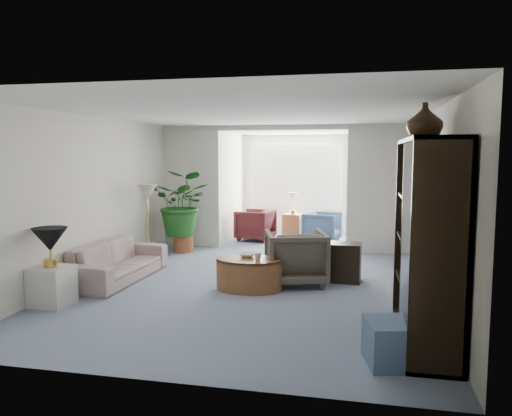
% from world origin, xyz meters
% --- Properties ---
extents(floor, '(6.00, 6.00, 0.00)m').
position_xyz_m(floor, '(0.00, 0.00, 0.00)').
color(floor, gray).
rests_on(floor, ground).
extents(sunroom_floor, '(2.60, 2.60, 0.00)m').
position_xyz_m(sunroom_floor, '(0.00, 4.10, 0.00)').
color(sunroom_floor, gray).
rests_on(sunroom_floor, ground).
extents(back_pier_left, '(1.20, 0.12, 2.50)m').
position_xyz_m(back_pier_left, '(-1.90, 3.00, 1.25)').
color(back_pier_left, silver).
rests_on(back_pier_left, ground).
extents(back_pier_right, '(1.20, 0.12, 2.50)m').
position_xyz_m(back_pier_right, '(1.90, 3.00, 1.25)').
color(back_pier_right, silver).
rests_on(back_pier_right, ground).
extents(back_header, '(2.60, 0.12, 0.10)m').
position_xyz_m(back_header, '(0.00, 3.00, 2.45)').
color(back_header, silver).
rests_on(back_header, back_pier_left).
extents(window_pane, '(2.20, 0.02, 1.50)m').
position_xyz_m(window_pane, '(0.00, 5.18, 1.40)').
color(window_pane, white).
extents(window_blinds, '(2.20, 0.02, 1.50)m').
position_xyz_m(window_blinds, '(0.00, 5.15, 1.40)').
color(window_blinds, white).
extents(framed_picture, '(0.04, 0.50, 0.40)m').
position_xyz_m(framed_picture, '(2.46, -0.10, 1.70)').
color(framed_picture, '#AF9F8C').
extents(sofa, '(0.83, 2.01, 0.58)m').
position_xyz_m(sofa, '(-2.06, 0.07, 0.29)').
color(sofa, '#BCAF9F').
rests_on(sofa, ground).
extents(end_table, '(0.46, 0.46, 0.50)m').
position_xyz_m(end_table, '(-2.26, -1.28, 0.25)').
color(end_table, beige).
rests_on(end_table, ground).
extents(table_lamp, '(0.44, 0.44, 0.30)m').
position_xyz_m(table_lamp, '(-2.26, -1.28, 0.85)').
color(table_lamp, black).
rests_on(table_lamp, end_table).
extents(floor_lamp, '(0.36, 0.36, 0.28)m').
position_xyz_m(floor_lamp, '(-2.15, 1.40, 1.25)').
color(floor_lamp, beige).
rests_on(floor_lamp, ground).
extents(coffee_table, '(1.17, 1.17, 0.45)m').
position_xyz_m(coffee_table, '(0.04, -0.05, 0.23)').
color(coffee_table, brown).
rests_on(coffee_table, ground).
extents(coffee_bowl, '(0.28, 0.28, 0.06)m').
position_xyz_m(coffee_bowl, '(-0.01, 0.05, 0.48)').
color(coffee_bowl, white).
rests_on(coffee_bowl, coffee_table).
extents(coffee_cup, '(0.13, 0.13, 0.10)m').
position_xyz_m(coffee_cup, '(0.19, -0.15, 0.50)').
color(coffee_cup, beige).
rests_on(coffee_cup, coffee_table).
extents(wingback_chair, '(1.07, 1.08, 0.80)m').
position_xyz_m(wingback_chair, '(0.64, 0.41, 0.40)').
color(wingback_chair, '#574F45').
rests_on(wingback_chair, ground).
extents(side_table_dark, '(0.51, 0.42, 0.59)m').
position_xyz_m(side_table_dark, '(1.34, 0.71, 0.29)').
color(side_table_dark, black).
rests_on(side_table_dark, ground).
extents(entertainment_cabinet, '(0.50, 1.87, 2.07)m').
position_xyz_m(entertainment_cabinet, '(2.23, -1.53, 1.04)').
color(entertainment_cabinet, black).
rests_on(entertainment_cabinet, ground).
extents(cabinet_urn, '(0.39, 0.39, 0.40)m').
position_xyz_m(cabinet_urn, '(2.23, -1.03, 2.27)').
color(cabinet_urn, '#311F10').
rests_on(cabinet_urn, entertainment_cabinet).
extents(ottoman, '(0.60, 0.60, 0.40)m').
position_xyz_m(ottoman, '(1.90, -2.21, 0.20)').
color(ottoman, slate).
rests_on(ottoman, ground).
extents(plant_pot, '(0.40, 0.40, 0.32)m').
position_xyz_m(plant_pot, '(-1.86, 2.38, 0.16)').
color(plant_pot, brown).
rests_on(plant_pot, ground).
extents(house_plant, '(1.16, 1.01, 1.29)m').
position_xyz_m(house_plant, '(-1.86, 2.38, 0.97)').
color(house_plant, '#1F591E').
rests_on(house_plant, plant_pot).
extents(sunroom_chair_blue, '(0.87, 0.85, 0.68)m').
position_xyz_m(sunroom_chair_blue, '(0.76, 3.95, 0.34)').
color(sunroom_chair_blue, slate).
rests_on(sunroom_chair_blue, ground).
extents(sunroom_chair_maroon, '(0.89, 0.87, 0.70)m').
position_xyz_m(sunroom_chair_maroon, '(-0.74, 3.95, 0.35)').
color(sunroom_chair_maroon, '#521C21').
rests_on(sunroom_chair_maroon, ground).
extents(sunroom_table, '(0.48, 0.41, 0.52)m').
position_xyz_m(sunroom_table, '(0.01, 4.70, 0.26)').
color(sunroom_table, brown).
rests_on(sunroom_table, ground).
extents(shelf_clutter, '(0.30, 1.09, 1.06)m').
position_xyz_m(shelf_clutter, '(2.18, -1.58, 0.98)').
color(shelf_clutter, '#34312F').
rests_on(shelf_clutter, entertainment_cabinet).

